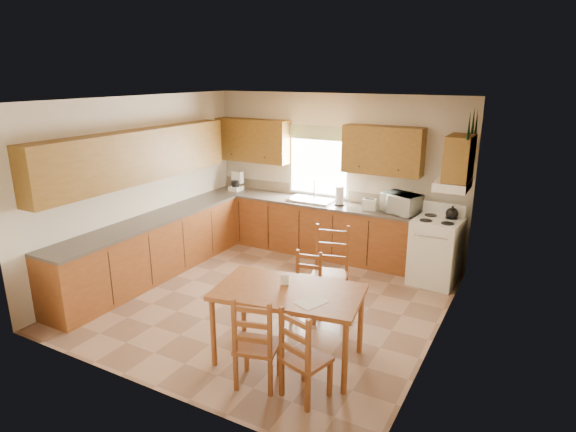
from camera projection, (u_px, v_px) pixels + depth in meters
The scene contains 35 objects.
floor at pixel (268, 299), 6.67m from camera, with size 4.50×4.50×0.00m, color #957158.
ceiling at pixel (266, 100), 5.90m from camera, with size 4.50×4.50×0.00m, color brown.
wall_left at pixel (140, 187), 7.32m from camera, with size 4.50×4.50×0.00m, color beige.
wall_right at pixel (443, 232), 5.25m from camera, with size 4.50×4.50×0.00m, color beige.
wall_back at pixel (335, 175), 8.18m from camera, with size 4.50×4.50×0.00m, color beige.
wall_front at pixel (140, 263), 4.39m from camera, with size 4.50×4.50×0.00m, color beige.
lower_cab_back at pixel (307, 227), 8.36m from camera, with size 3.75×0.60×0.88m, color brown.
lower_cab_left at pixel (153, 249), 7.32m from camera, with size 0.60×3.60×0.88m, color brown.
counter_back at pixel (307, 202), 8.23m from camera, with size 3.75×0.63×0.04m, color #524940.
counter_left at pixel (150, 220), 7.18m from camera, with size 0.63×3.60×0.04m, color #524940.
backsplash at pixel (315, 192), 8.44m from camera, with size 3.75×0.01×0.18m, color #85755C.
upper_cab_back_left at pixel (253, 140), 8.61m from camera, with size 1.41×0.33×0.75m, color brown.
upper_cab_back_right at pixel (383, 150), 7.50m from camera, with size 1.25×0.33×0.75m, color brown.
upper_cab_left at pixel (138, 156), 6.97m from camera, with size 0.33×3.60×0.75m, color brown.
upper_cab_stove at pixel (459, 158), 6.56m from camera, with size 0.33×0.62×0.62m, color brown.
range_hood at pixel (453, 185), 6.69m from camera, with size 0.44×0.62×0.12m, color silver.
window_frame at pixel (319, 162), 8.23m from camera, with size 1.13×0.02×1.18m, color silver.
window_pane at pixel (318, 162), 8.23m from camera, with size 1.05×0.01×1.10m, color white.
window_valance at pixel (318, 133), 8.07m from camera, with size 1.19×0.01×0.24m, color #537B40.
sink_basin at pixel (311, 200), 8.18m from camera, with size 0.75×0.45×0.04m, color silver.
pine_decal_a at pixel (469, 125), 6.10m from camera, with size 0.22×0.22×0.36m, color #123317.
pine_decal_b at pixel (473, 120), 6.35m from camera, with size 0.22×0.22×0.36m, color #123317.
pine_decal_c at pixel (477, 121), 6.63m from camera, with size 0.22×0.22×0.36m, color #123317.
stove at pixel (436, 252), 7.09m from camera, with size 0.65×0.67×0.96m, color silver.
coffeemaker at pixel (236, 181), 8.87m from camera, with size 0.20×0.24×0.34m, color silver.
paper_towel at pixel (340, 196), 7.89m from camera, with size 0.13×0.13×0.31m, color white.
toaster at pixel (369, 205), 7.63m from camera, with size 0.22×0.14×0.18m, color silver.
microwave at pixel (401, 203), 7.43m from camera, with size 0.52×0.38×0.31m, color silver.
dining_table at pixel (289, 325), 5.18m from camera, with size 1.54×0.88×0.82m, color brown.
chair_near_left at pixel (306, 353), 4.55m from camera, with size 0.40×0.38×0.95m, color brown.
chair_near_right at pixel (257, 340), 4.74m from camera, with size 0.41×0.39×0.98m, color brown.
chair_far_left at pixel (306, 287), 6.05m from camera, with size 0.36×0.34×0.85m, color brown.
chair_far_right at pixel (329, 270), 6.25m from camera, with size 0.46×0.44×1.11m, color brown.
table_paper at pixel (311, 302), 4.79m from camera, with size 0.22×0.29×0.00m, color white.
table_card at pixel (285, 280), 5.16m from camera, with size 0.09×0.02×0.12m, color white.
Camera 1 is at (3.15, -5.19, 3.02)m, focal length 30.00 mm.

